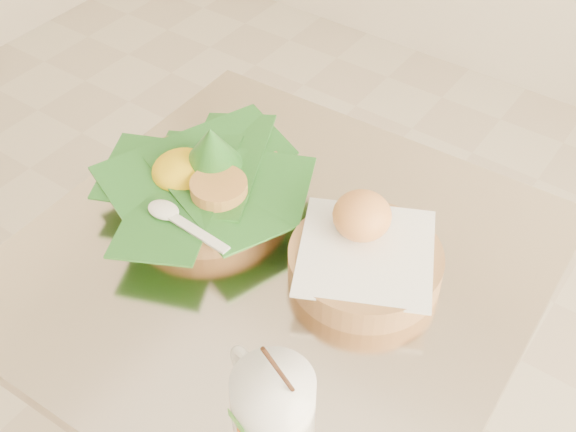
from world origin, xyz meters
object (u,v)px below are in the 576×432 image
Objects in this scene: cafe_table at (278,349)px; bread_basket at (364,255)px; rice_basket at (205,179)px; coffee_mug at (272,400)px.

cafe_table is 0.28m from bread_basket.
rice_basket reaches higher than bread_basket.
bread_basket reaches higher than cafe_table.
rice_basket is at bearing 141.36° from coffee_mug.
cafe_table is 2.38× the size of rice_basket.
cafe_table is at bearing -12.84° from rice_basket.
coffee_mug is (0.31, -0.25, 0.00)m from rice_basket.
coffee_mug reaches higher than rice_basket.
rice_basket is 0.39m from coffee_mug.
rice_basket is 1.89× the size of coffee_mug.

